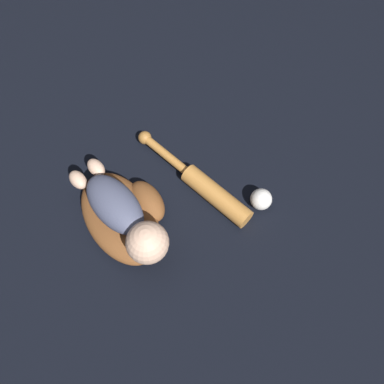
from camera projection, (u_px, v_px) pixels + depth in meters
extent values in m
plane|color=black|center=(102.00, 224.00, 1.18)|extent=(6.00, 6.00, 0.00)
ellipsoid|color=brown|center=(120.00, 217.00, 1.14)|extent=(0.39, 0.31, 0.08)
ellipsoid|color=brown|center=(147.00, 201.00, 1.17)|extent=(0.18, 0.14, 0.08)
ellipsoid|color=#4C516B|center=(115.00, 204.00, 1.07)|extent=(0.25, 0.17, 0.09)
sphere|color=beige|center=(148.00, 242.00, 1.00)|extent=(0.12, 0.12, 0.12)
ellipsoid|color=beige|center=(96.00, 168.00, 1.15)|extent=(0.08, 0.06, 0.04)
ellipsoid|color=beige|center=(78.00, 180.00, 1.13)|extent=(0.08, 0.06, 0.04)
cylinder|color=#C6843D|center=(216.00, 196.00, 1.19)|extent=(0.26, 0.10, 0.06)
cylinder|color=#C6843D|center=(166.00, 155.00, 1.26)|extent=(0.21, 0.06, 0.03)
sphere|color=#A97034|center=(145.00, 138.00, 1.29)|extent=(0.05, 0.05, 0.05)
sphere|color=white|center=(261.00, 199.00, 1.18)|extent=(0.07, 0.07, 0.07)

